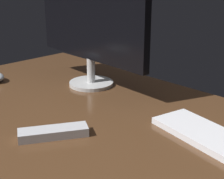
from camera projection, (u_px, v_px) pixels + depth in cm
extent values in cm
cube|color=#4C301C|center=(89.00, 113.00, 114.32)|extent=(140.00, 84.00, 2.00)
cylinder|color=#BEBEBE|center=(91.00, 83.00, 137.80)|extent=(17.12, 17.12, 1.35)
cylinder|color=#BEBEBE|center=(91.00, 70.00, 136.00)|extent=(3.18, 3.18, 9.43)
cube|color=black|center=(90.00, 10.00, 128.44)|extent=(58.15, 5.93, 35.86)
cube|color=white|center=(217.00, 140.00, 92.52)|extent=(40.30, 20.17, 1.81)
cube|color=#B7B7BC|center=(53.00, 133.00, 96.15)|extent=(14.01, 19.07, 2.48)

